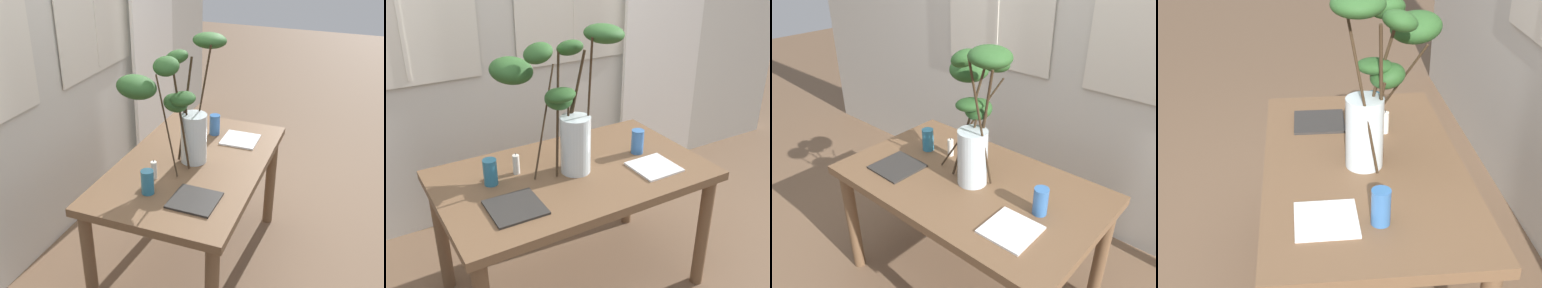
# 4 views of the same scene
# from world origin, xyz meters

# --- Properties ---
(dining_table) EXTENTS (1.37, 0.81, 0.74)m
(dining_table) POSITION_xyz_m (0.00, 0.00, 0.64)
(dining_table) COLOR brown
(dining_table) RESTS_ON ground
(vase_with_branches) EXTENTS (0.62, 0.56, 0.74)m
(vase_with_branches) POSITION_xyz_m (-0.03, 0.07, 1.12)
(vase_with_branches) COLOR silver
(vase_with_branches) RESTS_ON dining_table
(drinking_glass_blue_left) EXTENTS (0.07, 0.07, 0.13)m
(drinking_glass_blue_left) POSITION_xyz_m (-0.40, 0.09, 0.80)
(drinking_glass_blue_left) COLOR teal
(drinking_glass_blue_left) RESTS_ON dining_table
(drinking_glass_blue_right) EXTENTS (0.07, 0.07, 0.13)m
(drinking_glass_blue_right) POSITION_xyz_m (0.41, 0.01, 0.80)
(drinking_glass_blue_right) COLOR #386BAD
(drinking_glass_blue_right) RESTS_ON dining_table
(plate_square_left) EXTENTS (0.24, 0.24, 0.01)m
(plate_square_left) POSITION_xyz_m (-0.38, -0.16, 0.74)
(plate_square_left) COLOR #2D2B28
(plate_square_left) RESTS_ON dining_table
(plate_square_right) EXTENTS (0.22, 0.22, 0.01)m
(plate_square_right) POSITION_xyz_m (0.38, -0.18, 0.74)
(plate_square_right) COLOR white
(plate_square_right) RESTS_ON dining_table
(pillar_candle) EXTENTS (0.03, 0.03, 0.11)m
(pillar_candle) POSITION_xyz_m (-0.25, 0.13, 0.79)
(pillar_candle) COLOR silver
(pillar_candle) RESTS_ON dining_table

